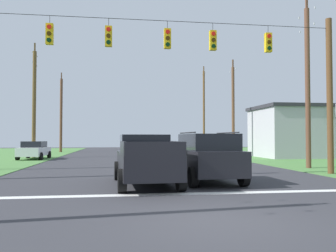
# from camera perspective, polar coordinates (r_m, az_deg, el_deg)

# --- Properties ---
(ground_plane) EXTENTS (120.00, 120.00, 0.00)m
(ground_plane) POSITION_cam_1_polar(r_m,az_deg,el_deg) (8.18, 7.36, -14.80)
(ground_plane) COLOR #333338
(stop_bar_stripe) EXTENTS (14.47, 0.45, 0.01)m
(stop_bar_stripe) POSITION_cam_1_polar(r_m,az_deg,el_deg) (11.69, 2.52, -10.87)
(stop_bar_stripe) COLOR white
(stop_bar_stripe) RESTS_ON ground
(lane_dash_0) EXTENTS (2.50, 0.15, 0.01)m
(lane_dash_0) POSITION_cam_1_polar(r_m,az_deg,el_deg) (17.58, -1.07, -7.85)
(lane_dash_0) COLOR white
(lane_dash_0) RESTS_ON ground
(lane_dash_1) EXTENTS (2.50, 0.15, 0.01)m
(lane_dash_1) POSITION_cam_1_polar(r_m,az_deg,el_deg) (24.35, -3.01, -6.18)
(lane_dash_1) COLOR white
(lane_dash_1) RESTS_ON ground
(lane_dash_2) EXTENTS (2.50, 0.15, 0.01)m
(lane_dash_2) POSITION_cam_1_polar(r_m,az_deg,el_deg) (32.74, -4.29, -5.08)
(lane_dash_2) COLOR white
(lane_dash_2) RESTS_ON ground
(overhead_signal_span) EXTENTS (17.39, 0.31, 7.88)m
(overhead_signal_span) POSITION_cam_1_polar(r_m,az_deg,el_deg) (16.78, -0.95, 7.31)
(overhead_signal_span) COLOR brown
(overhead_signal_span) RESTS_ON ground
(pickup_truck) EXTENTS (2.46, 5.48, 1.95)m
(pickup_truck) POSITION_cam_1_polar(r_m,az_deg,el_deg) (13.85, -3.65, -5.46)
(pickup_truck) COLOR black
(pickup_truck) RESTS_ON ground
(suv_black) EXTENTS (2.33, 4.86, 2.05)m
(suv_black) POSITION_cam_1_polar(r_m,az_deg,el_deg) (14.78, 6.24, -4.86)
(suv_black) COLOR black
(suv_black) RESTS_ON ground
(distant_car_crossing_white) EXTENTS (2.16, 4.37, 1.52)m
(distant_car_crossing_white) POSITION_cam_1_polar(r_m,az_deg,el_deg) (31.81, -20.76, -3.64)
(distant_car_crossing_white) COLOR silver
(distant_car_crossing_white) RESTS_ON ground
(utility_pole_mid_right) EXTENTS (0.30, 1.88, 10.34)m
(utility_pole_mid_right) POSITION_cam_1_polar(r_m,az_deg,el_deg) (22.89, 21.59, 6.44)
(utility_pole_mid_right) COLOR brown
(utility_pole_mid_right) RESTS_ON ground
(utility_pole_far_right) EXTENTS (0.28, 1.92, 9.32)m
(utility_pole_far_right) POSITION_cam_1_polar(r_m,az_deg,el_deg) (34.35, 10.46, 2.57)
(utility_pole_far_right) COLOR brown
(utility_pole_far_right) RESTS_ON ground
(utility_pole_near_left) EXTENTS (0.26, 1.77, 11.19)m
(utility_pole_near_left) POSITION_cam_1_polar(r_m,az_deg,el_deg) (46.41, 5.81, 2.62)
(utility_pole_near_left) COLOR brown
(utility_pole_near_left) RESTS_ON ground
(utility_pole_distant_right) EXTENTS (0.33, 1.94, 10.49)m
(utility_pole_distant_right) POSITION_cam_1_polar(r_m,az_deg,el_deg) (34.45, -20.78, 3.69)
(utility_pole_distant_right) COLOR brown
(utility_pole_distant_right) RESTS_ON ground
(utility_pole_distant_left) EXTENTS (0.33, 1.98, 10.05)m
(utility_pole_distant_left) POSITION_cam_1_polar(r_m,az_deg,el_deg) (46.50, -16.86, 1.96)
(utility_pole_distant_left) COLOR brown
(utility_pole_distant_left) RESTS_ON ground
(roadside_store) EXTENTS (12.34, 7.44, 4.77)m
(roadside_store) POSITION_cam_1_polar(r_m,az_deg,el_deg) (36.21, 23.42, -0.83)
(roadside_store) COLOR #B2B2B7
(roadside_store) RESTS_ON ground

